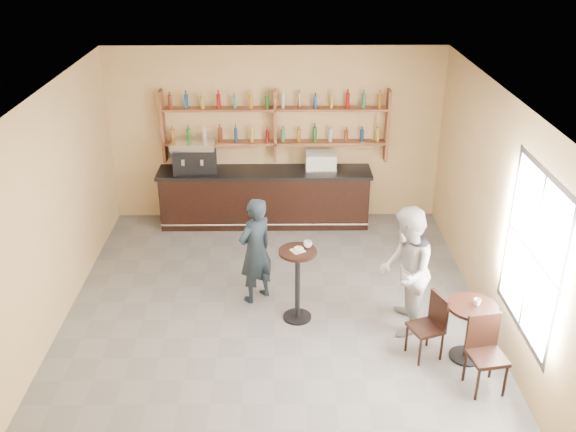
{
  "coord_description": "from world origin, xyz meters",
  "views": [
    {
      "loc": [
        0.11,
        -7.64,
        5.26
      ],
      "look_at": [
        0.2,
        0.8,
        1.25
      ],
      "focal_mm": 40.0,
      "sensor_mm": 36.0,
      "label": 1
    }
  ],
  "objects_px": {
    "patron_second": "(405,271)",
    "chair_south": "(487,356)",
    "man_main": "(255,250)",
    "pastry_case": "(321,162)",
    "pedestal_table": "(297,285)",
    "chair_west": "(426,327)",
    "bar_counter": "(265,197)",
    "espresso_machine": "(194,156)",
    "cafe_table": "(469,332)"
  },
  "relations": [
    {
      "from": "espresso_machine",
      "to": "cafe_table",
      "type": "bearing_deg",
      "value": -54.58
    },
    {
      "from": "chair_west",
      "to": "cafe_table",
      "type": "bearing_deg",
      "value": 64.15
    },
    {
      "from": "man_main",
      "to": "patron_second",
      "type": "height_order",
      "value": "patron_second"
    },
    {
      "from": "chair_west",
      "to": "chair_south",
      "type": "bearing_deg",
      "value": 22.05
    },
    {
      "from": "bar_counter",
      "to": "patron_second",
      "type": "relative_size",
      "value": 2.11
    },
    {
      "from": "man_main",
      "to": "cafe_table",
      "type": "distance_m",
      "value": 3.16
    },
    {
      "from": "pastry_case",
      "to": "pedestal_table",
      "type": "relative_size",
      "value": 0.51
    },
    {
      "from": "pastry_case",
      "to": "cafe_table",
      "type": "height_order",
      "value": "pastry_case"
    },
    {
      "from": "chair_south",
      "to": "bar_counter",
      "type": "bearing_deg",
      "value": 110.75
    },
    {
      "from": "pastry_case",
      "to": "chair_south",
      "type": "bearing_deg",
      "value": -78.1
    },
    {
      "from": "pastry_case",
      "to": "man_main",
      "type": "height_order",
      "value": "man_main"
    },
    {
      "from": "pedestal_table",
      "to": "chair_south",
      "type": "xyz_separation_m",
      "value": [
        2.23,
        -1.53,
        -0.07
      ]
    },
    {
      "from": "chair_west",
      "to": "chair_south",
      "type": "distance_m",
      "value": 0.89
    },
    {
      "from": "man_main",
      "to": "chair_south",
      "type": "bearing_deg",
      "value": 100.46
    },
    {
      "from": "pastry_case",
      "to": "chair_west",
      "type": "relative_size",
      "value": 0.63
    },
    {
      "from": "pastry_case",
      "to": "pedestal_table",
      "type": "xyz_separation_m",
      "value": [
        -0.49,
        -3.12,
        -0.66
      ]
    },
    {
      "from": "chair_south",
      "to": "patron_second",
      "type": "xyz_separation_m",
      "value": [
        -0.79,
        1.27,
        0.43
      ]
    },
    {
      "from": "pastry_case",
      "to": "patron_second",
      "type": "bearing_deg",
      "value": -82.95
    },
    {
      "from": "pedestal_table",
      "to": "chair_west",
      "type": "xyz_separation_m",
      "value": [
        1.63,
        -0.88,
        -0.1
      ]
    },
    {
      "from": "chair_south",
      "to": "chair_west",
      "type": "bearing_deg",
      "value": 122.84
    },
    {
      "from": "cafe_table",
      "to": "bar_counter",
      "type": "bearing_deg",
      "value": 123.72
    },
    {
      "from": "bar_counter",
      "to": "patron_second",
      "type": "bearing_deg",
      "value": -59.89
    },
    {
      "from": "bar_counter",
      "to": "patron_second",
      "type": "xyz_separation_m",
      "value": [
        1.96,
        -3.38,
        0.39
      ]
    },
    {
      "from": "patron_second",
      "to": "chair_south",
      "type": "bearing_deg",
      "value": 42.48
    },
    {
      "from": "espresso_machine",
      "to": "pastry_case",
      "type": "bearing_deg",
      "value": -8.88
    },
    {
      "from": "man_main",
      "to": "pastry_case",
      "type": "bearing_deg",
      "value": -156.35
    },
    {
      "from": "patron_second",
      "to": "espresso_machine",
      "type": "bearing_deg",
      "value": -125.97
    },
    {
      "from": "pedestal_table",
      "to": "chair_west",
      "type": "bearing_deg",
      "value": -28.35
    },
    {
      "from": "man_main",
      "to": "patron_second",
      "type": "xyz_separation_m",
      "value": [
        2.04,
        -0.79,
        0.1
      ]
    },
    {
      "from": "pastry_case",
      "to": "chair_west",
      "type": "height_order",
      "value": "pastry_case"
    },
    {
      "from": "cafe_table",
      "to": "patron_second",
      "type": "xyz_separation_m",
      "value": [
        -0.74,
        0.67,
        0.51
      ]
    },
    {
      "from": "pastry_case",
      "to": "chair_south",
      "type": "distance_m",
      "value": 5.01
    },
    {
      "from": "espresso_machine",
      "to": "pedestal_table",
      "type": "distance_m",
      "value": 3.67
    },
    {
      "from": "bar_counter",
      "to": "chair_south",
      "type": "distance_m",
      "value": 5.4
    },
    {
      "from": "man_main",
      "to": "chair_south",
      "type": "height_order",
      "value": "man_main"
    },
    {
      "from": "pedestal_table",
      "to": "cafe_table",
      "type": "distance_m",
      "value": 2.37
    },
    {
      "from": "chair_west",
      "to": "bar_counter",
      "type": "bearing_deg",
      "value": -172.37
    },
    {
      "from": "espresso_machine",
      "to": "cafe_table",
      "type": "xyz_separation_m",
      "value": [
        3.95,
        -4.05,
        -0.92
      ]
    },
    {
      "from": "patron_second",
      "to": "bar_counter",
      "type": "bearing_deg",
      "value": -139.38
    },
    {
      "from": "man_main",
      "to": "chair_west",
      "type": "height_order",
      "value": "man_main"
    },
    {
      "from": "pastry_case",
      "to": "patron_second",
      "type": "height_order",
      "value": "patron_second"
    },
    {
      "from": "pedestal_table",
      "to": "man_main",
      "type": "xyz_separation_m",
      "value": [
        -0.6,
        0.52,
        0.27
      ]
    },
    {
      "from": "espresso_machine",
      "to": "pastry_case",
      "type": "relative_size",
      "value": 1.39
    },
    {
      "from": "bar_counter",
      "to": "chair_west",
      "type": "distance_m",
      "value": 4.54
    },
    {
      "from": "man_main",
      "to": "cafe_table",
      "type": "xyz_separation_m",
      "value": [
        2.78,
        -1.45,
        -0.41
      ]
    },
    {
      "from": "pedestal_table",
      "to": "espresso_machine",
      "type": "bearing_deg",
      "value": 119.63
    },
    {
      "from": "bar_counter",
      "to": "espresso_machine",
      "type": "distance_m",
      "value": 1.48
    },
    {
      "from": "man_main",
      "to": "patron_second",
      "type": "distance_m",
      "value": 2.19
    },
    {
      "from": "espresso_machine",
      "to": "chair_west",
      "type": "height_order",
      "value": "espresso_machine"
    },
    {
      "from": "pastry_case",
      "to": "chair_west",
      "type": "distance_m",
      "value": 4.23
    }
  ]
}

